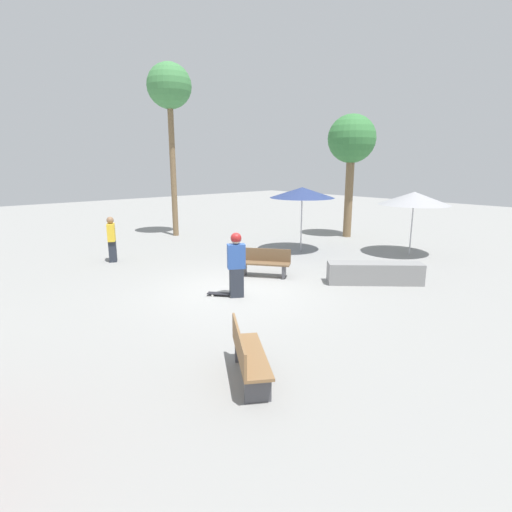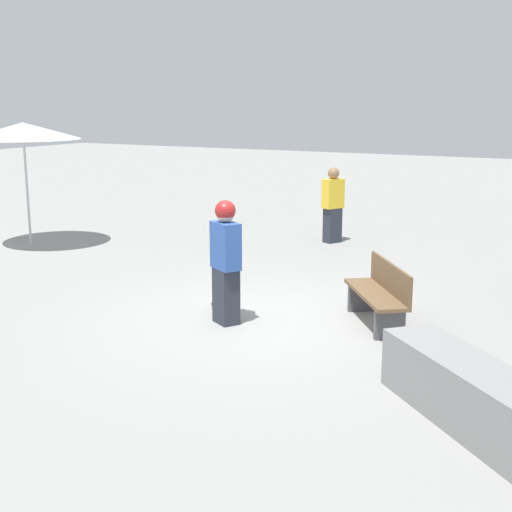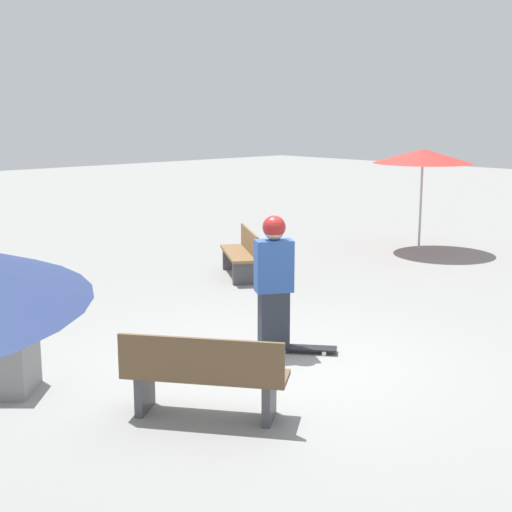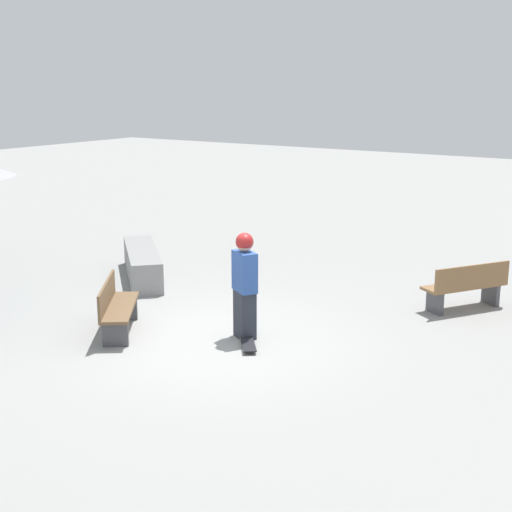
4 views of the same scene
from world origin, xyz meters
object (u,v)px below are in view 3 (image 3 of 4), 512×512
object	(u,v)px
shade_umbrella_red	(423,156)
skater_main	(274,279)
bench_far	(242,253)
bench_near	(204,376)
skateboard	(304,348)

from	to	relation	value
shade_umbrella_red	skater_main	bearing A→B (deg)	-159.26
bench_far	bench_near	bearing A→B (deg)	167.26
bench_far	shade_umbrella_red	size ratio (longest dim) A/B	0.73
bench_near	shade_umbrella_red	distance (m)	9.61
bench_near	shade_umbrella_red	world-z (taller)	shade_umbrella_red
skateboard	bench_near	bearing A→B (deg)	-111.90
skateboard	shade_umbrella_red	xyz separation A→B (m)	(6.67, 2.91, 1.96)
shade_umbrella_red	skateboard	bearing A→B (deg)	-156.44
skateboard	bench_near	distance (m)	2.24
skateboard	bench_far	xyz separation A→B (m)	(2.21, 3.64, 0.37)
skater_main	bench_far	world-z (taller)	skater_main
bench_near	bench_far	world-z (taller)	same
skater_main	shade_umbrella_red	size ratio (longest dim) A/B	0.78
skateboard	bench_near	size ratio (longest dim) A/B	0.48
skater_main	skateboard	xyz separation A→B (m)	(0.25, -0.29, -0.86)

